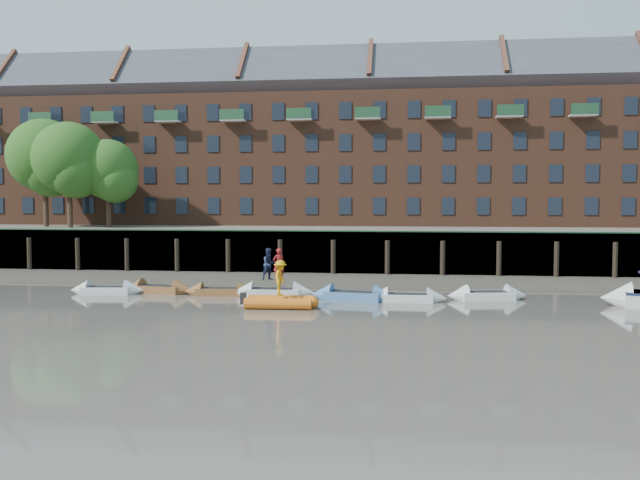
% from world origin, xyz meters
% --- Properties ---
extents(ground, '(220.00, 220.00, 0.00)m').
position_xyz_m(ground, '(0.00, 0.00, 0.00)').
color(ground, '#5F5A52').
rests_on(ground, ground).
extents(foreshore, '(110.00, 8.00, 0.50)m').
position_xyz_m(foreshore, '(0.00, 18.00, 0.00)').
color(foreshore, '#3D382F').
rests_on(foreshore, ground).
extents(mud_band, '(110.00, 1.60, 0.10)m').
position_xyz_m(mud_band, '(0.00, 14.60, 0.00)').
color(mud_band, '#4C4336').
rests_on(mud_band, ground).
extents(river_wall, '(110.00, 1.23, 3.30)m').
position_xyz_m(river_wall, '(-0.00, 22.38, 1.59)').
color(river_wall, '#2D2A26').
rests_on(river_wall, ground).
extents(bank_terrace, '(110.00, 28.00, 3.20)m').
position_xyz_m(bank_terrace, '(0.00, 36.00, 1.60)').
color(bank_terrace, '#5E594D').
rests_on(bank_terrace, ground).
extents(apartment_terrace, '(80.60, 15.56, 20.98)m').
position_xyz_m(apartment_terrace, '(-0.00, 36.99, 12.82)').
color(apartment_terrace, brown).
rests_on(apartment_terrace, bank_terrace).
extents(tree_cluster, '(11.76, 7.74, 9.40)m').
position_xyz_m(tree_cluster, '(-25.62, 27.35, 9.00)').
color(tree_cluster, '#3A281C').
rests_on(tree_cluster, bank_terrace).
extents(rowboat_0, '(4.50, 1.75, 1.27)m').
position_xyz_m(rowboat_0, '(-14.34, 10.19, 0.23)').
color(rowboat_0, silver).
rests_on(rowboat_0, ground).
extents(rowboat_1, '(4.61, 1.96, 1.30)m').
position_xyz_m(rowboat_1, '(-11.43, 10.96, 0.23)').
color(rowboat_1, brown).
rests_on(rowboat_1, ground).
extents(rowboat_2, '(4.30, 1.59, 1.22)m').
position_xyz_m(rowboat_2, '(-7.53, 10.52, 0.22)').
color(rowboat_2, brown).
rests_on(rowboat_2, ground).
extents(rowboat_3, '(4.84, 1.54, 1.39)m').
position_xyz_m(rowboat_3, '(-4.28, 10.25, 0.25)').
color(rowboat_3, silver).
rests_on(rowboat_3, ground).
extents(rowboat_4, '(5.01, 2.15, 1.41)m').
position_xyz_m(rowboat_4, '(0.40, 9.49, 0.25)').
color(rowboat_4, '#4977B0').
rests_on(rowboat_4, ground).
extents(rowboat_5, '(4.30, 1.25, 1.25)m').
position_xyz_m(rowboat_5, '(3.39, 9.34, 0.22)').
color(rowboat_5, silver).
rests_on(rowboat_5, ground).
extents(rowboat_6, '(4.68, 2.10, 1.31)m').
position_xyz_m(rowboat_6, '(7.84, 10.65, 0.23)').
color(rowboat_6, silver).
rests_on(rowboat_6, ground).
extents(rib_tender, '(3.82, 1.89, 0.66)m').
position_xyz_m(rib_tender, '(-3.07, 6.51, 0.29)').
color(rib_tender, orange).
rests_on(rib_tender, ground).
extents(person_rower_a, '(0.82, 0.75, 1.88)m').
position_xyz_m(person_rower_a, '(-3.96, 10.22, 1.88)').
color(person_rower_a, maroon).
rests_on(person_rower_a, rowboat_3).
extents(person_rower_b, '(1.14, 1.11, 1.86)m').
position_xyz_m(person_rower_b, '(-4.57, 10.53, 1.87)').
color(person_rower_b, '#19233F').
rests_on(person_rower_b, rowboat_3).
extents(person_rib_crew, '(0.77, 1.24, 1.85)m').
position_xyz_m(person_rib_crew, '(-3.20, 6.59, 1.54)').
color(person_rib_crew, orange).
rests_on(person_rib_crew, rib_tender).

